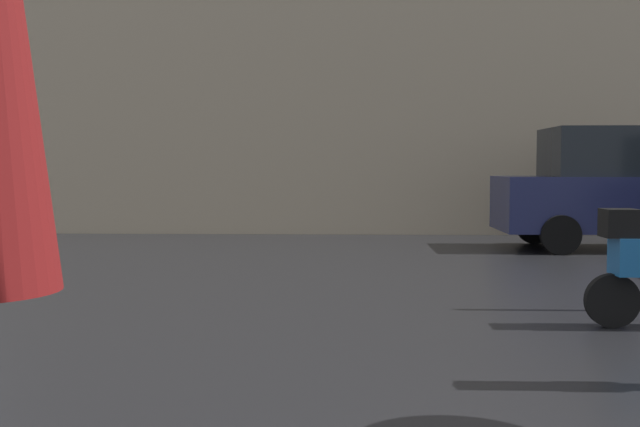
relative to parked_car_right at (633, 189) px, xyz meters
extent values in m
cylinder|color=black|center=(-2.44, -6.34, -0.77)|extent=(0.46, 0.09, 0.46)
cube|color=black|center=(-2.39, -6.34, -0.11)|extent=(0.28, 0.28, 0.24)
cube|color=#1E234C|center=(0.07, 0.00, -0.24)|extent=(4.52, 1.71, 0.90)
cube|color=black|center=(-0.16, 0.00, 0.60)|extent=(2.49, 1.58, 0.80)
cylinder|color=black|center=(-1.40, 0.86, -0.69)|extent=(0.62, 0.18, 0.62)
cylinder|color=black|center=(-1.40, -0.86, -0.69)|extent=(0.62, 0.18, 0.62)
camera|label=1|loc=(-4.66, -12.92, 0.36)|focal=43.35mm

